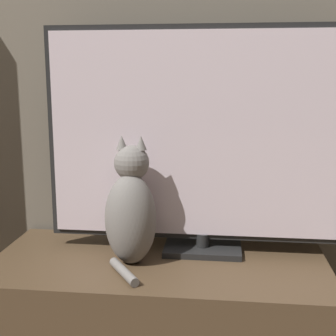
# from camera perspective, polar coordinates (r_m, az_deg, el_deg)

# --- Properties ---
(tv_stand) EXTENTS (1.10, 0.52, 0.41)m
(tv_stand) POSITION_cam_1_polar(r_m,az_deg,el_deg) (1.66, -1.10, -17.76)
(tv_stand) COLOR brown
(tv_stand) RESTS_ON ground_plane
(tv) EXTENTS (1.06, 0.16, 0.76)m
(tv) POSITION_cam_1_polar(r_m,az_deg,el_deg) (1.55, 4.45, 3.47)
(tv) COLOR black
(tv) RESTS_ON tv_stand
(cat) EXTENTS (0.17, 0.27, 0.41)m
(cat) POSITION_cam_1_polar(r_m,az_deg,el_deg) (1.51, -4.54, -5.20)
(cat) COLOR gray
(cat) RESTS_ON tv_stand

